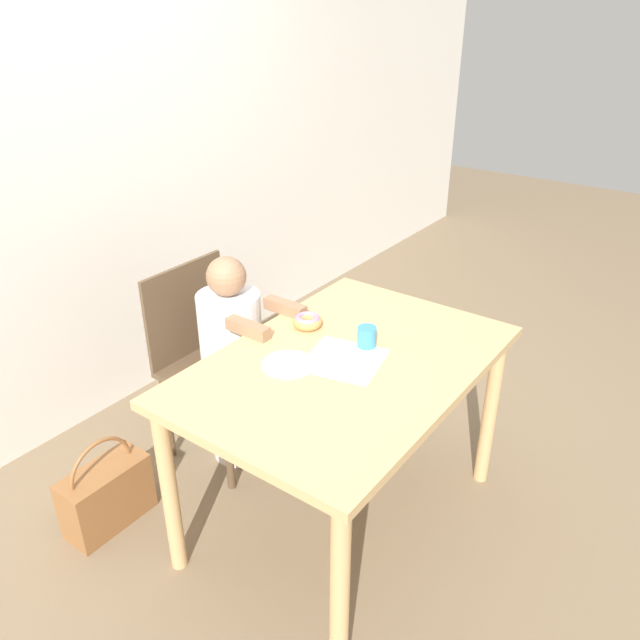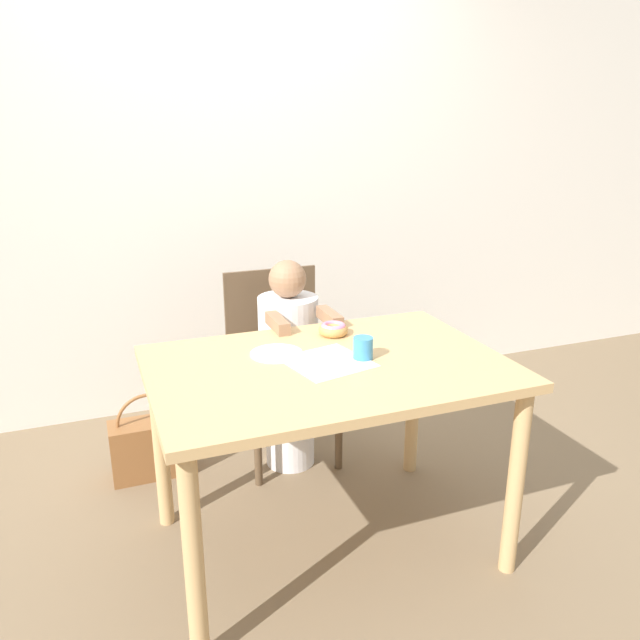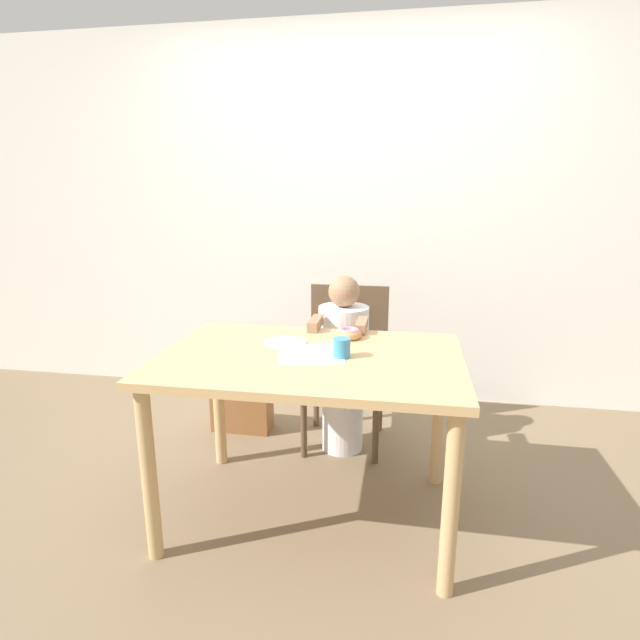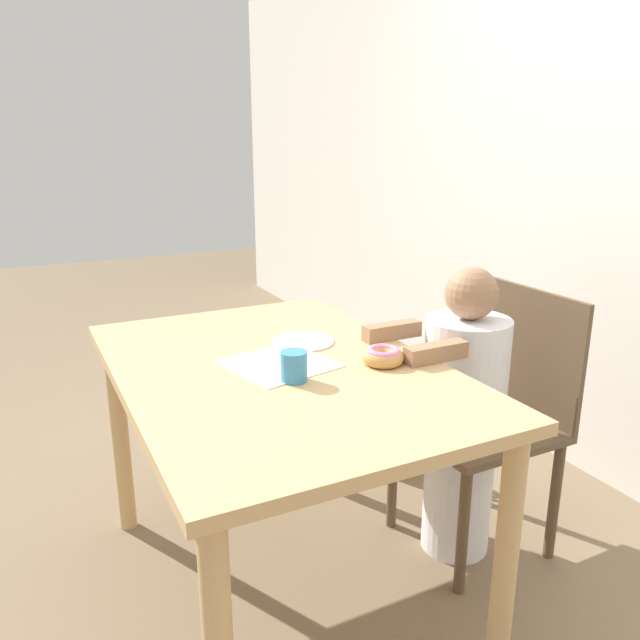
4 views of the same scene
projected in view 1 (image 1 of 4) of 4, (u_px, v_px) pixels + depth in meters
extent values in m
plane|color=#7A664C|center=(342.00, 517.00, 2.62)|extent=(12.00, 12.00, 0.00)
cube|color=silver|center=(76.00, 169.00, 2.82)|extent=(8.00, 0.05, 2.50)
cube|color=tan|center=(346.00, 365.00, 2.27)|extent=(1.26, 0.86, 0.03)
cylinder|color=tan|center=(340.00, 595.00, 1.85)|extent=(0.06, 0.06, 0.73)
cylinder|color=tan|center=(490.00, 412.00, 2.66)|extent=(0.06, 0.06, 0.73)
cylinder|color=tan|center=(170.00, 491.00, 2.23)|extent=(0.06, 0.06, 0.73)
cylinder|color=tan|center=(346.00, 359.00, 3.05)|extent=(0.06, 0.06, 0.73)
cube|color=brown|center=(224.00, 369.00, 2.82)|extent=(0.46, 0.45, 0.03)
cube|color=brown|center=(186.00, 310.00, 2.82)|extent=(0.46, 0.02, 0.44)
cylinder|color=brown|center=(229.00, 448.00, 2.68)|extent=(0.04, 0.04, 0.44)
cylinder|color=brown|center=(286.00, 405.00, 2.96)|extent=(0.04, 0.04, 0.44)
cylinder|color=brown|center=(168.00, 416.00, 2.88)|extent=(0.04, 0.04, 0.44)
cylinder|color=brown|center=(227.00, 379.00, 3.16)|extent=(0.04, 0.04, 0.44)
cylinder|color=white|center=(236.00, 413.00, 2.89)|extent=(0.23, 0.23, 0.46)
cylinder|color=white|center=(231.00, 334.00, 2.70)|extent=(0.27, 0.27, 0.37)
sphere|color=#997051|center=(226.00, 276.00, 2.57)|extent=(0.17, 0.17, 0.17)
cube|color=#997051|center=(248.00, 328.00, 2.43)|extent=(0.05, 0.20, 0.05)
cube|color=#997051|center=(285.00, 307.00, 2.60)|extent=(0.05, 0.20, 0.05)
torus|color=tan|center=(307.00, 322.00, 2.49)|extent=(0.12, 0.12, 0.04)
torus|color=pink|center=(307.00, 318.00, 2.48)|extent=(0.10, 0.10, 0.02)
cube|color=white|center=(344.00, 360.00, 2.27)|extent=(0.32, 0.32, 0.00)
cube|color=brown|center=(107.00, 496.00, 2.54)|extent=(0.36, 0.16, 0.27)
torus|color=brown|center=(102.00, 470.00, 2.48)|extent=(0.28, 0.02, 0.28)
cylinder|color=teal|center=(367.00, 337.00, 2.34)|extent=(0.07, 0.07, 0.08)
cylinder|color=white|center=(288.00, 364.00, 2.24)|extent=(0.19, 0.19, 0.01)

